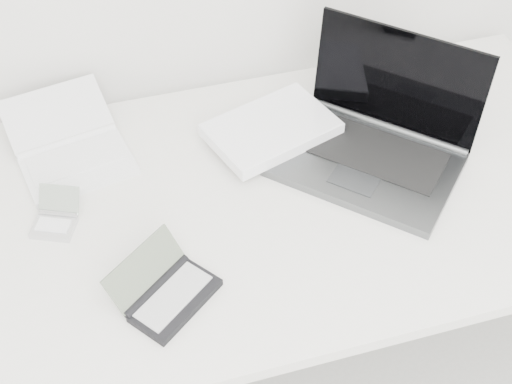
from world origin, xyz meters
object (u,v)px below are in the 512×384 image
object	(u,v)px
netbook_open_white	(72,151)
palmtop_charcoal	(167,292)
desk	(264,210)
laptop_large	(342,136)

from	to	relation	value
netbook_open_white	palmtop_charcoal	xyz separation A→B (m)	(0.13, -0.44, -0.00)
desk	laptop_large	distance (m)	0.24
desk	laptop_large	size ratio (longest dim) A/B	2.72
laptop_large	netbook_open_white	bearing A→B (deg)	-149.27
netbook_open_white	laptop_large	bearing A→B (deg)	-25.38
desk	palmtop_charcoal	size ratio (longest dim) A/B	7.19
desk	palmtop_charcoal	xyz separation A→B (m)	(-0.25, -0.20, 0.06)
desk	palmtop_charcoal	world-z (taller)	palmtop_charcoal
desk	netbook_open_white	size ratio (longest dim) A/B	4.79
palmtop_charcoal	laptop_large	bearing A→B (deg)	-5.02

